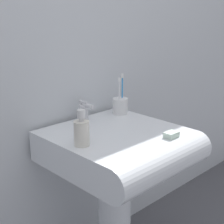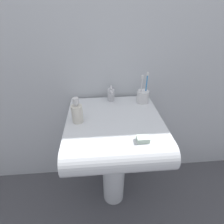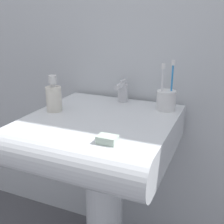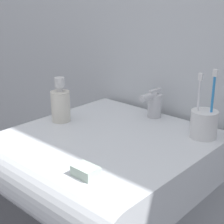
# 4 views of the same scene
# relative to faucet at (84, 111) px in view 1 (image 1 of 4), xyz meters

# --- Properties ---
(wall_back) EXTENTS (5.00, 0.05, 2.40)m
(wall_back) POSITION_rel_faucet_xyz_m (0.00, 0.10, 0.39)
(wall_back) COLOR silver
(wall_back) RESTS_ON ground
(sink_pedestal) EXTENTS (0.16, 0.16, 0.62)m
(sink_pedestal) POSITION_rel_faucet_xyz_m (0.00, -0.20, -0.50)
(sink_pedestal) COLOR white
(sink_pedestal) RESTS_ON ground
(sink_basin) EXTENTS (0.54, 0.58, 0.14)m
(sink_basin) POSITION_rel_faucet_xyz_m (0.00, -0.26, -0.12)
(sink_basin) COLOR white
(sink_basin) RESTS_ON sink_pedestal
(faucet) EXTENTS (0.05, 0.10, 0.10)m
(faucet) POSITION_rel_faucet_xyz_m (0.00, 0.00, 0.00)
(faucet) COLOR silver
(faucet) RESTS_ON sink_basin
(toothbrush_cup) EXTENTS (0.08, 0.08, 0.20)m
(toothbrush_cup) POSITION_rel_faucet_xyz_m (0.21, -0.04, -0.01)
(toothbrush_cup) COLOR white
(toothbrush_cup) RESTS_ON sink_basin
(soap_bottle) EXTENTS (0.06, 0.06, 0.15)m
(soap_bottle) POSITION_rel_faucet_xyz_m (-0.20, -0.23, 0.01)
(soap_bottle) COLOR silver
(soap_bottle) RESTS_ON sink_basin
(bar_soap) EXTENTS (0.06, 0.04, 0.02)m
(bar_soap) POSITION_rel_faucet_xyz_m (0.12, -0.42, -0.04)
(bar_soap) COLOR silver
(bar_soap) RESTS_ON sink_basin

